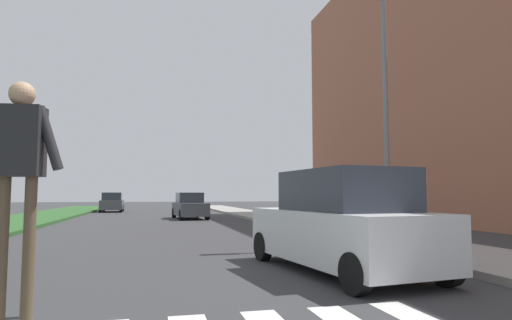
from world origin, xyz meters
TOP-DOWN VIEW (x-y plane):
  - ground_plane at (0.00, 30.00)m, footprint 140.00×140.00m
  - median_strip at (-6.62, 28.00)m, footprint 4.39×64.00m
  - sidewalk_right at (7.58, 28.00)m, footprint 3.00×64.00m
  - street_lamp_right at (6.98, 15.76)m, footprint 1.02×0.24m
  - pedestrian_performer at (-0.67, 8.62)m, footprint 0.75×0.28m
  - suv_crossing at (4.06, 12.37)m, footprint 2.51×4.81m
  - sedan_midblock at (2.74, 31.80)m, footprint 2.06×4.25m
  - sedan_distant at (-2.97, 44.41)m, footprint 1.94×4.13m

SIDE VIEW (x-z plane):
  - ground_plane at x=0.00m, z-range 0.00..0.00m
  - median_strip at x=-6.62m, z-range 0.00..0.15m
  - sidewalk_right at x=7.58m, z-range 0.00..0.15m
  - sedan_midblock at x=2.74m, z-range -0.06..1.57m
  - sedan_distant at x=-2.97m, z-range -0.06..1.63m
  - suv_crossing at x=4.06m, z-range -0.05..1.92m
  - pedestrian_performer at x=-0.67m, z-range 0.42..2.91m
  - street_lamp_right at x=6.98m, z-range 0.84..8.34m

